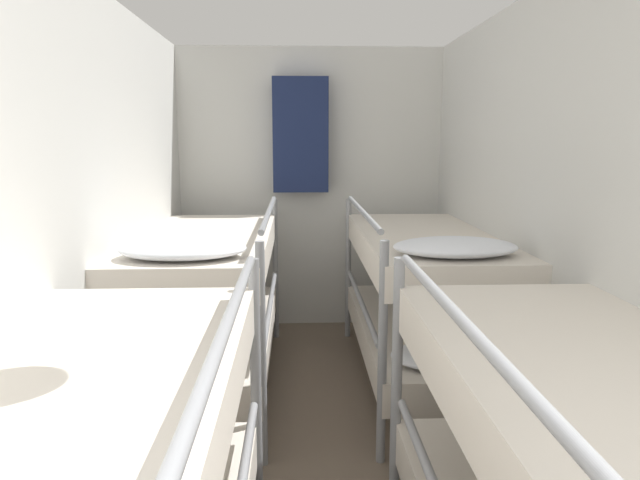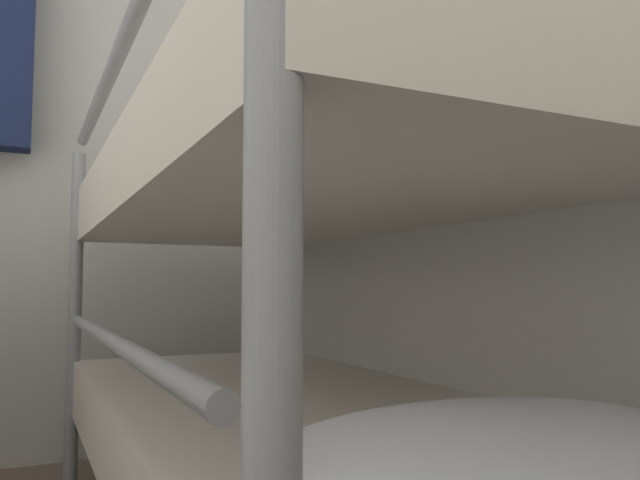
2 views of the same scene
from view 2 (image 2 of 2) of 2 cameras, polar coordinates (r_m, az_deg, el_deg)
bunk_stack_right_far at (r=1.39m, az=-2.20°, el=-5.75°), size 0.81×1.86×1.14m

